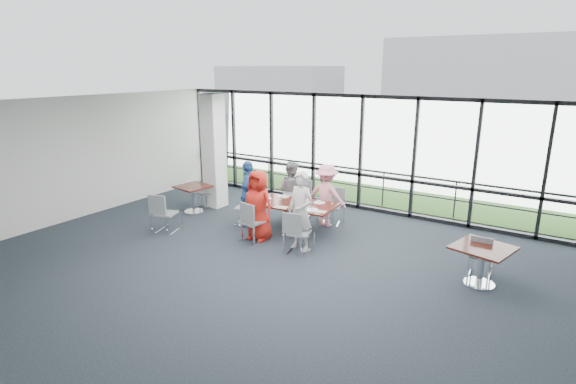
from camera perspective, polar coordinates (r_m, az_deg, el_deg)
The scene contains 41 objects.
floor at distance 8.96m, azimuth -4.38°, elevation -10.31°, with size 12.00×10.00×0.02m, color black.
ceiling at distance 8.10m, azimuth -4.85°, elevation 10.59°, with size 12.00×10.00×0.04m, color silver.
wall_left at distance 12.85m, azimuth -26.55°, elevation 3.62°, with size 0.10×10.00×3.20m, color silver.
curtain_wall_back at distance 12.63m, azimuth 9.21°, elevation 4.89°, with size 12.00×0.10×3.20m, color white.
structural_column at distance 12.89m, azimuth -9.40°, elevation 5.09°, with size 0.50×0.50×3.20m, color white.
apron at distance 17.57m, azimuth 15.54°, elevation 2.11°, with size 80.00×70.00×0.02m, color gray.
grass_strip at distance 15.71m, azimuth 13.35°, elevation 0.82°, with size 80.00×5.00×0.01m, color #315A19.
hangar_main at distance 38.44m, azimuth 31.96°, elevation 11.94°, with size 24.00×10.00×6.00m, color silver.
hangar_aux at distance 41.38m, azimuth -1.13°, elevation 12.93°, with size 10.00×6.00×4.00m, color silver.
guard_rail at distance 13.41m, azimuth 10.04°, elevation 0.65°, with size 0.06×0.06×12.00m, color #2D2D33.
main_table at distance 10.80m, azimuth 0.86°, elevation -2.05°, with size 2.04×1.23×0.75m.
side_table_left at distance 12.63m, azimuth -11.95°, elevation 0.23°, with size 0.94×0.94×0.75m.
side_table_right at distance 8.97m, azimuth 23.48°, elevation -7.02°, with size 1.15×1.15×0.75m.
diner_near_left at distance 10.36m, azimuth -3.78°, elevation -1.70°, with size 0.81×0.53×1.65m, color red.
diner_near_right at distance 9.74m, azimuth 1.62°, elevation -2.47°, with size 0.64×0.47×1.76m, color silver.
diner_far_left at distance 11.61m, azimuth 0.43°, elevation 0.08°, with size 0.77×0.48×1.59m, color gray.
diner_far_right at distance 11.29m, azimuth 4.88°, elevation -0.44°, with size 1.03×0.53×1.59m, color pink.
diner_end at distance 11.29m, azimuth -5.00°, elevation -0.22°, with size 0.98×0.54×1.68m, color #2C599E.
chair_main_nl at distance 10.33m, azimuth -4.61°, elevation -3.83°, with size 0.46×0.46×0.95m, color gray, non-canonical shape.
chair_main_nr at distance 9.70m, azimuth 1.41°, elevation -5.20°, with size 0.45×0.45×0.92m, color gray, non-canonical shape.
chair_main_fl at distance 11.90m, azimuth 1.38°, elevation -1.06°, with size 0.48×0.48×0.98m, color gray, non-canonical shape.
chair_main_fr at distance 11.47m, azimuth 5.47°, elevation -1.94°, with size 0.45×0.45×0.92m, color gray, non-canonical shape.
chair_main_end at distance 11.49m, azimuth -5.51°, elevation -1.98°, with size 0.44×0.44×0.89m, color gray, non-canonical shape.
chair_spare_la at distance 11.29m, azimuth -15.22°, elevation -2.66°, with size 0.46×0.46×0.94m, color gray, non-canonical shape.
chair_spare_lb at distance 13.13m, azimuth -10.38°, elevation -0.10°, with size 0.40×0.40×0.82m, color gray, non-canonical shape.
chair_spare_r at distance 9.42m, azimuth 23.36°, elevation -7.45°, with size 0.41×0.41×0.83m, color gray, non-canonical shape.
plate_nl at distance 10.72m, azimuth -2.86°, elevation -1.48°, with size 0.24×0.24×0.01m, color white.
plate_nr at distance 10.23m, azimuth 3.10°, elevation -2.31°, with size 0.28×0.28×0.01m, color white.
plate_fl at distance 11.29m, azimuth -0.54°, elevation -0.57°, with size 0.27×0.27×0.01m, color white.
plate_fr at distance 10.81m, azimuth 4.00°, elevation -1.35°, with size 0.28×0.28×0.01m, color white.
plate_end at distance 11.14m, azimuth -2.74°, elevation -0.82°, with size 0.25×0.25×0.01m, color white.
tumbler_a at distance 10.61m, azimuth -1.04°, elevation -1.32°, with size 0.07×0.07×0.13m, color white.
tumbler_b at distance 10.41m, azimuth 1.64°, elevation -1.59°, with size 0.08×0.08×0.15m, color white.
tumbler_c at distance 10.98m, azimuth 1.61°, elevation -0.73°, with size 0.07×0.07×0.13m, color white.
tumbler_d at distance 10.94m, azimuth -2.75°, elevation -0.76°, with size 0.07×0.07×0.15m, color white.
menu_a at distance 10.45m, azimuth -0.88°, elevation -1.94°, with size 0.32×0.22×0.00m, color silver.
menu_b at distance 10.16m, azimuth 4.10°, elevation -2.49°, with size 0.28×0.19×0.00m, color silver.
menu_c at distance 11.03m, azimuth 2.16°, elevation -1.00°, with size 0.28×0.19×0.00m, color silver.
condiment_caddy at distance 10.81m, azimuth 1.40°, elevation -1.25°, with size 0.10×0.07×0.04m, color black.
ketchup_bottle at distance 10.78m, azimuth 1.19°, elevation -0.90°, with size 0.06×0.06×0.18m, color #9F0C0D.
green_bottle at distance 10.72m, azimuth 1.16°, elevation -0.94°, with size 0.05×0.05×0.20m, color #1C7E32.
Camera 1 is at (4.89, -6.42, 3.89)m, focal length 28.00 mm.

